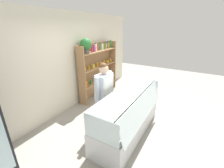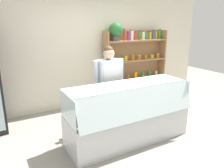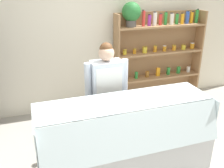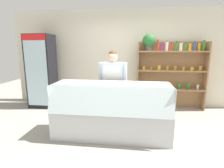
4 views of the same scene
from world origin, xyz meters
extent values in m
plane|color=gray|center=(0.00, 0.00, 0.00)|extent=(12.00, 12.00, 0.00)
cube|color=silver|center=(0.00, 1.97, 1.35)|extent=(6.80, 0.10, 2.70)
cylinder|color=#2D8C38|center=(-2.19, 1.22, 0.35)|extent=(0.05, 0.05, 0.20)
cube|color=#9E754C|center=(1.16, 1.81, 0.90)|extent=(1.79, 0.02, 1.80)
cube|color=#9E754C|center=(0.28, 1.67, 0.90)|extent=(0.03, 0.28, 1.80)
cube|color=#9E754C|center=(2.04, 1.67, 0.90)|extent=(0.03, 0.28, 1.80)
cube|color=#9E754C|center=(1.16, 1.67, 0.54)|extent=(1.73, 0.28, 0.04)
cube|color=#9E754C|center=(1.16, 1.67, 1.04)|extent=(1.73, 0.28, 0.04)
cube|color=#9E754C|center=(1.16, 1.67, 1.55)|extent=(1.73, 0.28, 0.04)
cylinder|color=#4C4742|center=(0.54, 1.67, 1.62)|extent=(0.19, 0.19, 0.11)
sphere|color=#25692D|center=(0.54, 1.67, 1.83)|extent=(0.34, 0.34, 0.34)
cylinder|color=red|center=(0.77, 1.64, 1.70)|extent=(0.06, 0.06, 0.27)
cylinder|color=black|center=(0.77, 1.67, 1.85)|extent=(0.04, 0.04, 0.02)
cylinder|color=purple|center=(0.89, 1.66, 1.66)|extent=(0.06, 0.06, 0.19)
cylinder|color=black|center=(0.89, 1.67, 1.77)|extent=(0.04, 0.04, 0.02)
cylinder|color=silver|center=(1.00, 1.66, 1.68)|extent=(0.08, 0.08, 0.23)
cylinder|color=black|center=(1.00, 1.67, 1.81)|extent=(0.05, 0.05, 0.02)
cylinder|color=red|center=(1.13, 1.67, 1.67)|extent=(0.06, 0.06, 0.20)
cylinder|color=black|center=(1.13, 1.67, 1.77)|extent=(0.04, 0.04, 0.02)
cylinder|color=#2D8C38|center=(1.24, 1.69, 1.68)|extent=(0.06, 0.06, 0.22)
cylinder|color=black|center=(1.24, 1.67, 1.80)|extent=(0.04, 0.04, 0.02)
cylinder|color=silver|center=(1.35, 1.65, 1.67)|extent=(0.07, 0.07, 0.20)
cylinder|color=black|center=(1.35, 1.67, 1.77)|extent=(0.05, 0.05, 0.02)
cylinder|color=#2D8C38|center=(1.48, 1.68, 1.66)|extent=(0.06, 0.06, 0.19)
cylinder|color=black|center=(1.48, 1.67, 1.76)|extent=(0.04, 0.04, 0.02)
cylinder|color=orange|center=(1.58, 1.65, 1.66)|extent=(0.06, 0.06, 0.19)
cylinder|color=black|center=(1.58, 1.67, 1.76)|extent=(0.04, 0.04, 0.02)
cylinder|color=#3356B2|center=(1.70, 1.68, 1.68)|extent=(0.07, 0.07, 0.23)
cylinder|color=black|center=(1.70, 1.67, 1.80)|extent=(0.05, 0.05, 0.02)
cylinder|color=orange|center=(1.81, 1.70, 1.67)|extent=(0.07, 0.07, 0.21)
cylinder|color=black|center=(1.81, 1.67, 1.79)|extent=(0.04, 0.04, 0.02)
cylinder|color=#2D8C38|center=(1.92, 1.69, 1.69)|extent=(0.06, 0.06, 0.25)
cylinder|color=black|center=(1.92, 1.67, 1.83)|extent=(0.04, 0.04, 0.02)
cylinder|color=yellow|center=(0.44, 1.68, 1.11)|extent=(0.07, 0.07, 0.09)
cylinder|color=gold|center=(0.44, 1.67, 1.16)|extent=(0.07, 0.07, 0.01)
cylinder|color=orange|center=(0.64, 1.69, 1.11)|extent=(0.06, 0.06, 0.08)
cylinder|color=gold|center=(0.64, 1.67, 1.15)|extent=(0.07, 0.07, 0.01)
cylinder|color=yellow|center=(0.84, 1.67, 1.12)|extent=(0.09, 0.09, 0.11)
cylinder|color=gold|center=(0.84, 1.67, 1.18)|extent=(0.09, 0.09, 0.01)
cylinder|color=orange|center=(1.06, 1.67, 1.12)|extent=(0.07, 0.07, 0.11)
cylinder|color=gold|center=(1.06, 1.67, 1.18)|extent=(0.07, 0.07, 0.01)
cylinder|color=orange|center=(1.26, 1.66, 1.11)|extent=(0.07, 0.07, 0.10)
cylinder|color=silver|center=(1.26, 1.67, 1.17)|extent=(0.07, 0.07, 0.01)
cylinder|color=orange|center=(1.47, 1.66, 1.11)|extent=(0.07, 0.07, 0.09)
cylinder|color=gold|center=(1.47, 1.67, 1.16)|extent=(0.07, 0.07, 0.01)
cylinder|color=yellow|center=(1.68, 1.66, 1.10)|extent=(0.09, 0.09, 0.08)
cylinder|color=gold|center=(1.68, 1.67, 1.15)|extent=(0.09, 0.09, 0.01)
cylinder|color=orange|center=(1.89, 1.67, 1.11)|extent=(0.08, 0.08, 0.10)
cylinder|color=silver|center=(1.89, 1.67, 1.17)|extent=(0.08, 0.08, 0.01)
cube|color=orange|center=(0.45, 1.67, 0.64)|extent=(0.06, 0.04, 0.16)
cube|color=#2D8C38|center=(0.68, 1.67, 0.63)|extent=(0.05, 0.04, 0.14)
cube|color=#9E6623|center=(0.92, 1.67, 0.62)|extent=(0.06, 0.04, 0.12)
cube|color=orange|center=(1.16, 1.67, 0.64)|extent=(0.08, 0.04, 0.17)
cube|color=#2D8C38|center=(1.39, 1.67, 0.63)|extent=(0.06, 0.04, 0.15)
cube|color=#2D8C38|center=(1.63, 1.67, 0.63)|extent=(0.07, 0.04, 0.14)
cube|color=silver|center=(1.87, 1.67, 0.62)|extent=(0.06, 0.04, 0.12)
cube|color=silver|center=(-0.22, -0.06, 0.28)|extent=(2.13, 0.71, 0.55)
cube|color=white|center=(-0.22, -0.06, 0.57)|extent=(2.07, 0.65, 0.03)
cube|color=silver|center=(-0.22, -0.40, 0.78)|extent=(2.09, 0.16, 0.47)
cube|color=silver|center=(-0.22, -0.01, 1.00)|extent=(2.09, 0.55, 0.01)
cube|color=silver|center=(-1.28, -0.06, 0.78)|extent=(0.01, 0.67, 0.45)
cube|color=silver|center=(0.84, -0.06, 0.78)|extent=(0.01, 0.67, 0.45)
cube|color=tan|center=(-1.08, 0.02, 0.61)|extent=(0.16, 0.11, 0.05)
cube|color=white|center=(-1.08, -0.19, 0.61)|extent=(0.05, 0.03, 0.02)
cube|color=tan|center=(-0.80, 0.02, 0.61)|extent=(0.16, 0.11, 0.06)
cube|color=white|center=(-0.80, -0.19, 0.61)|extent=(0.05, 0.03, 0.02)
cube|color=tan|center=(-0.51, 0.02, 0.61)|extent=(0.16, 0.10, 0.06)
cube|color=white|center=(-0.51, -0.19, 0.61)|extent=(0.05, 0.03, 0.02)
cube|color=tan|center=(-0.22, 0.02, 0.61)|extent=(0.16, 0.11, 0.04)
cube|color=white|center=(-0.22, -0.19, 0.61)|extent=(0.05, 0.03, 0.02)
cube|color=tan|center=(0.07, 0.02, 0.61)|extent=(0.16, 0.11, 0.05)
cube|color=white|center=(0.07, -0.19, 0.61)|extent=(0.05, 0.03, 0.02)
cube|color=tan|center=(0.35, 0.02, 0.61)|extent=(0.16, 0.12, 0.05)
cube|color=white|center=(0.35, -0.19, 0.61)|extent=(0.05, 0.03, 0.02)
cube|color=tan|center=(0.64, 0.02, 0.61)|extent=(0.16, 0.13, 0.05)
cube|color=white|center=(0.64, -0.19, 0.61)|extent=(0.05, 0.03, 0.02)
cylinder|color=#C1706B|center=(-1.11, -0.17, 0.65)|extent=(0.17, 0.16, 0.14)
cylinder|color=tan|center=(-0.89, -0.17, 0.66)|extent=(0.14, 0.14, 0.14)
cylinder|color=#C1706B|center=(-0.67, -0.17, 0.64)|extent=(0.19, 0.13, 0.11)
cylinder|color=white|center=(0.31, -0.15, 0.70)|extent=(0.07, 0.07, 0.24)
cylinder|color=white|center=(0.41, -0.15, 0.68)|extent=(0.07, 0.07, 0.20)
cylinder|color=#4C4233|center=(-0.37, 0.53, 0.37)|extent=(0.13, 0.13, 0.73)
cylinder|color=#4C4233|center=(-0.18, 0.53, 0.37)|extent=(0.13, 0.13, 0.73)
cube|color=silver|center=(-0.27, 0.53, 1.04)|extent=(0.42, 0.24, 0.61)
cube|color=white|center=(-0.27, 0.40, 0.71)|extent=(0.36, 0.01, 1.13)
cylinder|color=silver|center=(-0.54, 0.53, 1.07)|extent=(0.09, 0.09, 0.55)
cylinder|color=silver|center=(-0.01, 0.53, 1.07)|extent=(0.09, 0.09, 0.55)
sphere|color=#D8AD8E|center=(-0.27, 0.53, 1.45)|extent=(0.21, 0.21, 0.21)
sphere|color=brown|center=(-0.27, 0.54, 1.50)|extent=(0.18, 0.18, 0.18)
camera|label=1|loc=(-2.86, -1.20, 2.32)|focal=24.00mm
camera|label=2|loc=(-2.16, -2.94, 1.99)|focal=35.00mm
camera|label=3|loc=(-1.21, -2.50, 2.32)|focal=40.00mm
camera|label=4|loc=(0.18, -3.12, 1.63)|focal=28.00mm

